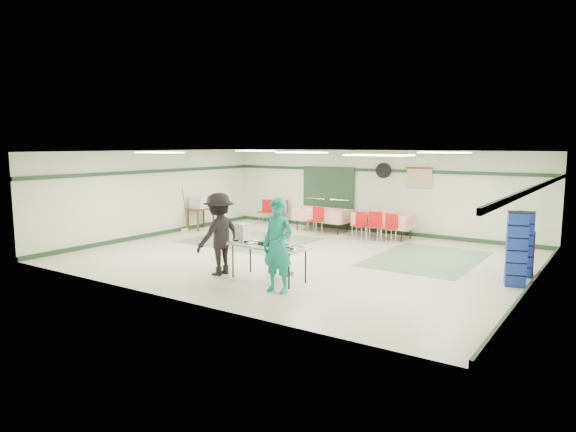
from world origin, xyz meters
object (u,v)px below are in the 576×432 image
Objects in this scene: chair_c at (390,225)px; printer_table at (201,211)px; volunteer_teal at (278,246)px; broom at (185,210)px; volunteer_dark at (219,234)px; office_printer at (199,202)px; chair_loose_a at (282,210)px; crate_stack_blue_a at (525,244)px; serving_table at (268,247)px; chair_loose_b at (266,209)px; crate_stack_red at (525,253)px; crate_stack_blue_b at (516,249)px; chair_a at (374,223)px; chair_d at (316,218)px; chair_b at (360,223)px; volunteer_grey at (278,240)px; dining_table_b at (322,214)px; dining_table_a at (383,220)px.

printer_table is (-6.30, -1.41, 0.13)m from chair_c.
volunteer_teal is 7.75m from broom.
office_printer is (-4.65, 4.21, 0.03)m from volunteer_dark.
crate_stack_blue_a is (8.60, -3.06, 0.17)m from chair_loose_a.
serving_table is at bearing -142.46° from crate_stack_blue_a.
chair_loose_b is 9.65m from crate_stack_blue_a.
crate_stack_blue_b is (0.00, -1.09, 0.28)m from crate_stack_red.
chair_a is 1.00× the size of chair_d.
crate_stack_red reaches higher than chair_d.
chair_b is at bearing -28.20° from chair_loose_a.
volunteer_grey reaches higher than chair_b.
dining_table_b is 7.11m from crate_stack_red.
volunteer_teal reaches higher than dining_table_b.
chair_loose_a is 1.76× the size of office_printer.
chair_b is at bearing 170.11° from chair_a.
chair_loose_a is 9.07m from crate_stack_red.
serving_table is 1.19× the size of volunteer_grey.
volunteer_dark is 2.21× the size of chair_b.
printer_table is at bearing 145.58° from volunteer_teal.
office_printer is at bearing -47.35° from volunteer_grey.
crate_stack_blue_a is 10.38m from broom.
broom is (-0.08, -0.58, -0.21)m from office_printer.
crate_stack_red reaches higher than dining_table_a.
crate_stack_red is 1.12m from crate_stack_blue_b.
crate_stack_blue_a is (4.51, -2.06, 0.18)m from chair_a.
office_printer is (-10.30, 0.42, 0.46)m from crate_stack_red.
crate_stack_red reaches higher than chair_loose_a.
printer_table is (-10.30, 1.58, -0.12)m from crate_stack_blue_b.
crate_stack_blue_b is (9.20, -3.84, 0.23)m from chair_loose_b.
crate_stack_red is 0.63× the size of crate_stack_blue_b.
volunteer_dark is at bearing -167.13° from serving_table.
volunteer_dark is at bearing 19.36° from volunteer_grey.
dining_table_a is at bearing 93.24° from serving_table.
chair_d reaches higher than serving_table.
chair_d is at bearing -178.11° from chair_c.
chair_d is at bearing -160.64° from dining_table_a.
volunteer_dark is 5.82m from chair_a.
crate_stack_blue_a is (9.20, -2.92, 0.18)m from chair_loose_b.
chair_loose_a is at bearing 125.47° from volunteer_teal.
volunteer_grey is 5.50m from crate_stack_red.
printer_table is at bearing -126.47° from volunteer_dark.
chair_loose_a is 2.95m from printer_table.
chair_a is 1.03× the size of chair_c.
chair_loose_b is (-4.22, 0.85, 0.04)m from chair_b.
printer_table is (-3.76, -1.41, 0.11)m from chair_d.
printer_table is at bearing -47.90° from volunteer_grey.
chair_loose_a is (-4.09, 1.00, 0.01)m from chair_a.
serving_table is 5.51m from chair_b.
volunteer_grey is 5.88m from dining_table_b.
dining_table_b is at bearing 151.91° from crate_stack_blue_b.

